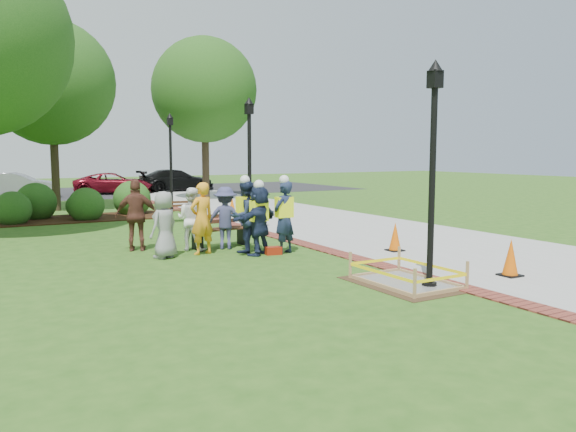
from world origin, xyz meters
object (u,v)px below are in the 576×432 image
wet_concrete_pad (406,272)px  hivis_worker_b (284,215)px  lamp_near (433,157)px  hivis_worker_c (245,214)px  cone_front (511,259)px  hivis_worker_a (259,218)px  bench_near (221,237)px

wet_concrete_pad → hivis_worker_b: size_ratio=1.16×
wet_concrete_pad → lamp_near: bearing=-64.2°
hivis_worker_c → cone_front: bearing=-56.2°
cone_front → hivis_worker_a: size_ratio=0.42×
wet_concrete_pad → cone_front: (2.31, -0.56, 0.15)m
bench_near → hivis_worker_a: 1.71m
hivis_worker_a → bench_near: bearing=105.3°
cone_front → hivis_worker_c: (-3.56, 5.32, 0.60)m
wet_concrete_pad → cone_front: bearing=-13.7°
wet_concrete_pad → lamp_near: (0.21, -0.43, 2.25)m
bench_near → lamp_near: lamp_near is taller
hivis_worker_c → wet_concrete_pad: bearing=-75.3°
wet_concrete_pad → hivis_worker_a: 4.44m
cone_front → hivis_worker_c: bearing=123.8°
lamp_near → hivis_worker_c: bearing=105.7°
bench_near → cone_front: 7.40m
lamp_near → bench_near: bearing=105.6°
wet_concrete_pad → bench_near: (-1.53, 5.76, 0.05)m
wet_concrete_pad → hivis_worker_a: bearing=104.7°
lamp_near → hivis_worker_c: size_ratio=2.14×
hivis_worker_c → bench_near: bearing=105.3°
hivis_worker_b → hivis_worker_c: hivis_worker_b is taller
bench_near → cone_front: bearing=-58.8°
wet_concrete_pad → lamp_near: lamp_near is taller
wet_concrete_pad → hivis_worker_b: bearing=96.6°
cone_front → hivis_worker_b: hivis_worker_b is taller
hivis_worker_a → hivis_worker_b: hivis_worker_b is taller
bench_near → hivis_worker_a: hivis_worker_a is taller
wet_concrete_pad → lamp_near: 2.30m
cone_front → hivis_worker_b: size_ratio=0.40×
lamp_near → hivis_worker_a: (-1.32, 4.67, -1.54)m
lamp_near → hivis_worker_b: (-0.68, 4.53, -1.49)m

